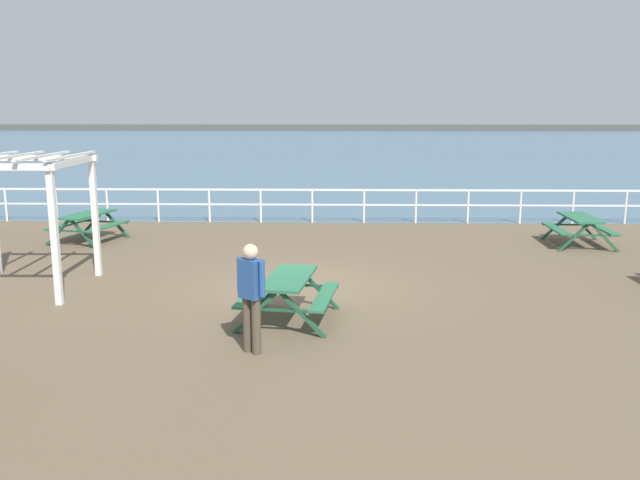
# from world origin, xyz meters

# --- Properties ---
(ground_plane) EXTENTS (30.00, 24.00, 0.20)m
(ground_plane) POSITION_xyz_m (0.00, 0.00, -0.10)
(ground_plane) COLOR brown
(sea_band) EXTENTS (142.00, 90.00, 0.01)m
(sea_band) POSITION_xyz_m (0.00, 52.75, 0.00)
(sea_band) COLOR #476B84
(sea_band) RESTS_ON ground
(distant_shoreline) EXTENTS (142.00, 6.00, 1.80)m
(distant_shoreline) POSITION_xyz_m (0.00, 95.75, 0.00)
(distant_shoreline) COLOR #4C4C47
(distant_shoreline) RESTS_ON ground
(seaward_railing) EXTENTS (23.07, 0.07, 1.08)m
(seaward_railing) POSITION_xyz_m (0.00, 7.75, 0.74)
(seaward_railing) COLOR white
(seaward_railing) RESTS_ON ground
(picnic_table_near_left) EXTENTS (1.75, 1.99, 0.80)m
(picnic_table_near_left) POSITION_xyz_m (-0.04, -2.19, 0.58)
(picnic_table_near_left) COLOR #286B47
(picnic_table_near_left) RESTS_ON ground
(picnic_table_mid_centre) EXTENTS (1.58, 1.83, 0.80)m
(picnic_table_mid_centre) POSITION_xyz_m (7.22, 4.37, 0.58)
(picnic_table_mid_centre) COLOR #286B47
(picnic_table_mid_centre) RESTS_ON ground
(picnic_table_far_left) EXTENTS (1.89, 2.10, 0.80)m
(picnic_table_far_left) POSITION_xyz_m (-6.02, 4.58, 0.58)
(picnic_table_far_left) COLOR #286B47
(picnic_table_far_left) RESTS_ON ground
(visitor) EXTENTS (0.45, 0.38, 1.66)m
(visitor) POSITION_xyz_m (-0.48, -3.74, 0.95)
(visitor) COLOR #4C4233
(visitor) RESTS_ON ground
(lattice_pergola) EXTENTS (2.48, 2.60, 2.70)m
(lattice_pergola) POSITION_xyz_m (-5.50, -0.28, 2.00)
(lattice_pergola) COLOR white
(lattice_pergola) RESTS_ON ground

